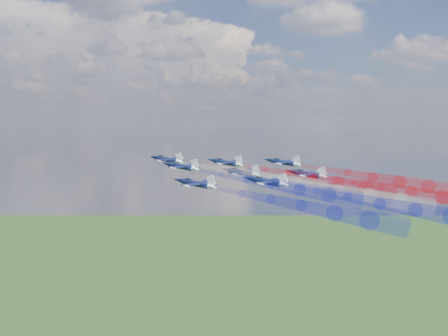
# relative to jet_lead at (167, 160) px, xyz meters

# --- Properties ---
(jet_lead) EXTENTS (16.48, 15.83, 5.18)m
(jet_lead) POSITION_rel_jet_lead_xyz_m (0.00, 0.00, 0.00)
(jet_lead) COLOR black
(trail_lead) EXTENTS (38.80, 28.00, 9.06)m
(trail_lead) POSITION_rel_jet_lead_xyz_m (22.74, -15.14, -2.92)
(trail_lead) COLOR silver
(jet_inner_left) EXTENTS (16.48, 15.83, 5.18)m
(jet_inner_left) POSITION_rel_jet_lead_xyz_m (5.30, -13.31, -0.98)
(jet_inner_left) COLOR black
(trail_inner_left) EXTENTS (38.80, 28.00, 9.06)m
(trail_inner_left) POSITION_rel_jet_lead_xyz_m (28.05, -28.45, -3.91)
(trail_inner_left) COLOR #1720C3
(jet_inner_right) EXTENTS (16.48, 15.83, 5.18)m
(jet_inner_right) POSITION_rel_jet_lead_xyz_m (17.06, 1.43, -0.94)
(jet_inner_right) COLOR black
(trail_inner_right) EXTENTS (38.80, 28.00, 9.06)m
(trail_inner_right) POSITION_rel_jet_lead_xyz_m (39.81, -13.71, -3.87)
(trail_inner_right) COLOR red
(jet_outer_left) EXTENTS (16.48, 15.83, 5.18)m
(jet_outer_left) POSITION_rel_jet_lead_xyz_m (10.14, -29.91, -3.74)
(jet_outer_left) COLOR black
(trail_outer_left) EXTENTS (38.80, 28.00, 9.06)m
(trail_outer_left) POSITION_rel_jet_lead_xyz_m (32.88, -45.06, -6.66)
(trail_outer_left) COLOR #1720C3
(jet_center_third) EXTENTS (16.48, 15.83, 5.18)m
(jet_center_third) POSITION_rel_jet_lead_xyz_m (21.18, -13.31, -2.56)
(jet_center_third) COLOR black
(trail_center_third) EXTENTS (38.80, 28.00, 9.06)m
(trail_center_third) POSITION_rel_jet_lead_xyz_m (43.92, -28.45, -5.48)
(trail_center_third) COLOR silver
(jet_outer_right) EXTENTS (16.48, 15.83, 5.18)m
(jet_outer_right) POSITION_rel_jet_lead_xyz_m (34.10, 5.46, -1.15)
(jet_outer_right) COLOR black
(trail_outer_right) EXTENTS (38.80, 28.00, 9.06)m
(trail_outer_right) POSITION_rel_jet_lead_xyz_m (56.85, -9.68, -4.07)
(trail_outer_right) COLOR red
(jet_rear_left) EXTENTS (16.48, 15.83, 5.18)m
(jet_rear_left) POSITION_rel_jet_lead_xyz_m (26.89, -28.23, -3.42)
(jet_rear_left) COLOR black
(trail_rear_left) EXTENTS (38.80, 28.00, 9.06)m
(trail_rear_left) POSITION_rel_jet_lead_xyz_m (49.63, -43.37, -6.35)
(trail_rear_left) COLOR #1720C3
(jet_rear_right) EXTENTS (16.48, 15.83, 5.18)m
(jet_rear_right) POSITION_rel_jet_lead_xyz_m (38.75, -11.81, -3.07)
(jet_rear_right) COLOR black
(trail_rear_right) EXTENTS (38.80, 28.00, 9.06)m
(trail_rear_right) POSITION_rel_jet_lead_xyz_m (61.50, -26.95, -6.00)
(trail_rear_right) COLOR red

